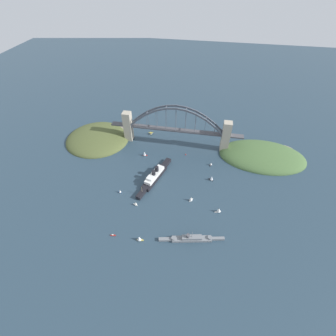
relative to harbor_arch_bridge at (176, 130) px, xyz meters
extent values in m
plane|color=#283D4C|center=(0.00, 0.00, -32.67)|extent=(1400.00, 1400.00, 0.00)
cube|color=#ADA38E|center=(-92.45, 0.00, -2.98)|extent=(14.85, 14.70, 59.38)
cube|color=#ADA38E|center=(92.45, 0.00, -2.98)|extent=(14.85, 14.70, 59.38)
cube|color=#47474C|center=(0.00, 0.00, 0.13)|extent=(170.05, 11.46, 2.40)
cube|color=#47474C|center=(-111.87, 0.00, 0.13)|extent=(24.00, 11.46, 2.40)
cube|color=#47474C|center=(111.87, 0.00, 0.13)|extent=(24.00, 11.46, 2.40)
cube|color=#4C515B|center=(-79.86, -5.16, 8.53)|extent=(19.95, 1.80, 19.13)
cube|color=#4C515B|center=(-62.12, -5.16, 23.48)|extent=(19.65, 1.80, 15.65)
cube|color=#4C515B|center=(-44.37, -5.16, 34.68)|extent=(19.24, 1.80, 12.17)
cube|color=#4C515B|center=(-26.62, -5.16, 42.15)|extent=(18.71, 1.80, 8.66)
cube|color=#4C515B|center=(-8.87, -5.16, 45.89)|extent=(18.08, 1.80, 5.05)
cube|color=#4C515B|center=(8.87, -5.16, 45.89)|extent=(18.08, 1.80, 5.05)
cube|color=#4C515B|center=(26.62, -5.16, 42.15)|extent=(18.71, 1.80, 8.66)
cube|color=#4C515B|center=(44.37, -5.16, 34.68)|extent=(19.24, 1.80, 12.17)
cube|color=#4C515B|center=(62.12, -5.16, 23.48)|extent=(19.65, 1.80, 15.65)
cube|color=#4C515B|center=(79.86, -5.16, 8.53)|extent=(19.95, 1.80, 19.13)
cube|color=#4C515B|center=(-79.86, 5.16, 8.53)|extent=(19.95, 1.80, 19.13)
cube|color=#4C515B|center=(-62.12, 5.16, 23.48)|extent=(19.65, 1.80, 15.65)
cube|color=#4C515B|center=(-44.37, 5.16, 34.68)|extent=(19.24, 1.80, 12.17)
cube|color=#4C515B|center=(-26.62, 5.16, 42.15)|extent=(18.71, 1.80, 8.66)
cube|color=#4C515B|center=(-8.87, 5.16, 45.89)|extent=(18.08, 1.80, 5.05)
cube|color=#4C515B|center=(8.87, 5.16, 45.89)|extent=(18.08, 1.80, 5.05)
cube|color=#4C515B|center=(26.62, 5.16, 42.15)|extent=(18.71, 1.80, 8.66)
cube|color=#4C515B|center=(44.37, 5.16, 34.68)|extent=(19.24, 1.80, 12.17)
cube|color=#4C515B|center=(62.12, 5.16, 23.48)|extent=(19.65, 1.80, 15.65)
cube|color=#4C515B|center=(79.86, 5.16, 8.53)|extent=(19.95, 1.80, 19.13)
cube|color=#4C515B|center=(-88.74, 0.00, 0.13)|extent=(1.40, 10.31, 1.40)
cube|color=#4C515B|center=(-53.24, 0.00, 30.01)|extent=(1.40, 10.31, 1.40)
cube|color=#4C515B|center=(-17.75, 0.00, 44.96)|extent=(1.40, 10.31, 1.40)
cube|color=#4C515B|center=(17.75, 0.00, 44.96)|extent=(1.40, 10.31, 1.40)
cube|color=#4C515B|center=(53.24, 0.00, 30.01)|extent=(1.40, 10.31, 1.40)
cube|color=#4C515B|center=(88.74, 0.00, 0.13)|extent=(1.40, 10.31, 1.40)
cylinder|color=#4C515B|center=(-70.99, -5.16, 9.13)|extent=(0.56, 0.56, 15.61)
cylinder|color=#4C515B|center=(-70.99, 5.16, 9.13)|extent=(0.56, 0.56, 15.61)
cylinder|color=#4C515B|center=(-53.24, -5.16, 15.67)|extent=(0.56, 0.56, 28.69)
cylinder|color=#4C515B|center=(-53.24, 5.16, 15.67)|extent=(0.56, 0.56, 28.69)
cylinder|color=#4C515B|center=(-35.49, -5.16, 20.34)|extent=(0.56, 0.56, 38.02)
cylinder|color=#4C515B|center=(-35.49, 5.16, 20.34)|extent=(0.56, 0.56, 38.02)
cylinder|color=#4C515B|center=(-17.75, -5.16, 23.14)|extent=(0.56, 0.56, 43.63)
cylinder|color=#4C515B|center=(-17.75, 5.16, 23.14)|extent=(0.56, 0.56, 43.63)
cylinder|color=#4C515B|center=(0.00, -5.16, 24.08)|extent=(0.56, 0.56, 45.50)
cylinder|color=#4C515B|center=(0.00, 5.16, 24.08)|extent=(0.56, 0.56, 45.50)
cylinder|color=#4C515B|center=(17.75, -5.16, 23.14)|extent=(0.56, 0.56, 43.63)
cylinder|color=#4C515B|center=(17.75, 5.16, 23.14)|extent=(0.56, 0.56, 43.63)
cylinder|color=#4C515B|center=(35.49, -5.16, 20.34)|extent=(0.56, 0.56, 38.02)
cylinder|color=#4C515B|center=(35.49, 5.16, 20.34)|extent=(0.56, 0.56, 38.02)
cylinder|color=#4C515B|center=(53.24, -5.16, 15.67)|extent=(0.56, 0.56, 28.69)
cylinder|color=#4C515B|center=(53.24, 5.16, 15.67)|extent=(0.56, 0.56, 28.69)
cylinder|color=#4C515B|center=(70.99, -5.16, 9.13)|extent=(0.56, 0.56, 15.61)
cylinder|color=#4C515B|center=(70.99, 5.16, 9.13)|extent=(0.56, 0.56, 15.61)
ellipsoid|color=#476638|center=(-162.77, 9.84, -32.67)|extent=(154.71, 96.98, 30.12)
ellipsoid|color=#756B5B|center=(-197.58, -16.83, -32.67)|extent=(54.15, 29.09, 16.57)
ellipsoid|color=#4C562D|center=(155.03, 12.64, -32.67)|extent=(124.06, 120.60, 28.56)
ellipsoid|color=#756B5B|center=(127.12, -20.52, -32.67)|extent=(43.42, 36.18, 15.71)
cube|color=black|center=(18.68, 99.82, -29.61)|extent=(31.62, 62.42, 6.12)
cube|color=black|center=(31.03, 138.66, -29.61)|extent=(13.38, 21.71, 6.12)
cube|color=black|center=(6.33, 60.98, -29.61)|extent=(14.82, 22.17, 6.12)
cube|color=white|center=(18.68, 99.82, -23.87)|extent=(25.02, 47.23, 5.36)
cube|color=white|center=(22.50, 111.83, -19.60)|extent=(12.88, 12.74, 3.20)
cylinder|color=black|center=(19.37, 102.00, -17.06)|extent=(6.18, 6.18, 8.27)
cylinder|color=black|center=(16.24, 92.17, -17.06)|extent=(6.18, 6.18, 8.27)
cylinder|color=tan|center=(30.25, 136.23, -21.55)|extent=(0.50, 0.50, 10.00)
cube|color=slate|center=(-53.95, 201.21, -30.91)|extent=(52.58, 18.58, 3.52)
cube|color=slate|center=(-87.89, 194.41, -30.91)|extent=(17.72, 7.17, 3.52)
cube|color=slate|center=(-20.02, 208.02, -30.91)|extent=(17.87, 7.92, 3.52)
cube|color=slate|center=(-53.95, 201.21, -27.16)|extent=(26.79, 11.80, 3.97)
cylinder|color=slate|center=(-77.28, 196.54, -28.04)|extent=(5.98, 5.98, 2.20)
cylinder|color=slate|center=(-30.63, 205.89, -28.04)|extent=(5.98, 5.98, 2.20)
cylinder|color=slate|center=(-53.95, 201.21, -20.18)|extent=(0.60, 0.60, 10.00)
cylinder|color=#4C4C51|center=(-48.86, 202.23, -22.98)|extent=(4.70, 4.70, 4.40)
cylinder|color=#B7B7B2|center=(56.13, -23.89, -32.22)|extent=(1.58, 6.12, 0.90)
cylinder|color=#B7B7B2|center=(52.48, -24.31, -32.22)|extent=(1.58, 6.12, 0.90)
cylinder|color=maroon|center=(56.13, -23.89, -31.20)|extent=(0.14, 0.14, 1.14)
cylinder|color=maroon|center=(52.48, -24.31, -31.20)|extent=(0.14, 0.14, 1.14)
ellipsoid|color=gold|center=(54.30, -24.10, -29.99)|extent=(2.13, 7.74, 1.27)
cylinder|color=maroon|center=(54.69, -27.52, -29.99)|extent=(1.29, 0.93, 1.21)
cube|color=gold|center=(54.41, -25.05, -29.45)|extent=(9.57, 2.76, 0.20)
cube|color=gold|center=(53.92, -20.76, -29.87)|extent=(3.69, 1.50, 0.12)
cube|color=maroon|center=(53.92, -20.76, -28.61)|extent=(0.24, 1.11, 1.50)
cube|color=#B2231E|center=(49.01, 44.68, -32.27)|extent=(5.55, 3.22, 0.80)
cube|color=#B2231E|center=(45.64, 43.80, -32.27)|extent=(1.91, 1.30, 0.80)
cube|color=#B2231E|center=(52.38, 45.57, -32.27)|extent=(1.95, 1.47, 0.80)
cylinder|color=tan|center=(48.59, 44.57, -27.22)|extent=(0.16, 0.16, 9.31)
cone|color=white|center=(50.06, 44.96, -27.68)|extent=(5.85, 5.85, 7.45)
cube|color=silver|center=(-46.10, 134.83, -32.26)|extent=(4.38, 5.50, 0.81)
cube|color=silver|center=(-47.72, 131.88, -32.26)|extent=(1.69, 1.96, 0.81)
cube|color=silver|center=(-44.49, 137.78, -32.26)|extent=(1.86, 2.05, 0.81)
cylinder|color=tan|center=(-46.31, 134.46, -27.77)|extent=(0.16, 0.16, 8.18)
cone|color=white|center=(-45.60, 135.75, -28.18)|extent=(6.28, 6.28, 6.54)
cube|color=silver|center=(35.03, 158.55, -32.19)|extent=(4.68, 3.31, 0.96)
cube|color=silver|center=(37.70, 157.55, -32.19)|extent=(1.64, 1.31, 0.96)
cube|color=silver|center=(32.36, 159.55, -32.19)|extent=(1.70, 1.48, 0.96)
cylinder|color=tan|center=(35.36, 158.42, -28.79)|extent=(0.16, 0.16, 5.84)
cone|color=silver|center=(34.19, 158.86, -29.08)|extent=(5.04, 5.04, 4.67)
cube|color=#234C8C|center=(65.89, 139.22, -32.24)|extent=(4.12, 2.77, 0.86)
cube|color=#234C8C|center=(68.28, 138.40, -32.24)|extent=(1.43, 1.10, 0.86)
cube|color=#234C8C|center=(63.50, 140.05, -32.24)|extent=(1.48, 1.24, 0.86)
cylinder|color=tan|center=(66.19, 139.12, -28.86)|extent=(0.16, 0.16, 5.91)
cone|color=white|center=(65.15, 139.48, -29.15)|extent=(4.42, 4.42, 4.73)
cube|color=black|center=(-71.26, 50.22, -32.18)|extent=(2.92, 4.32, 0.97)
cube|color=black|center=(-70.44, 52.73, -32.18)|extent=(1.17, 1.50, 0.97)
cube|color=black|center=(-72.09, 47.71, -32.18)|extent=(1.32, 1.55, 0.97)
cylinder|color=tan|center=(-71.16, 50.53, -28.85)|extent=(0.16, 0.16, 5.70)
cone|color=white|center=(-71.52, 49.43, -29.14)|extent=(4.58, 4.58, 4.56)
cube|color=silver|center=(-86.58, 149.81, -32.13)|extent=(6.05, 3.90, 1.09)
cube|color=silver|center=(-83.03, 151.08, -32.13)|extent=(2.10, 1.53, 1.09)
cube|color=silver|center=(-90.14, 148.54, -32.13)|extent=(2.16, 1.71, 1.09)
cylinder|color=tan|center=(-86.14, 149.97, -27.37)|extent=(0.16, 0.16, 8.43)
cone|color=white|center=(-87.70, 149.42, -27.79)|extent=(6.64, 6.64, 6.75)
cube|color=gold|center=(12.38, 214.06, -32.19)|extent=(5.80, 3.05, 0.96)
cube|color=gold|center=(8.66, 213.72, -32.19)|extent=(1.96, 1.31, 0.96)
cube|color=gold|center=(16.09, 214.40, -32.19)|extent=(1.98, 1.54, 0.96)
cylinder|color=tan|center=(11.91, 214.02, -27.51)|extent=(0.16, 0.16, 8.39)
cone|color=white|center=(13.54, 214.16, -27.93)|extent=(5.57, 5.57, 6.71)
cube|color=#B2231E|center=(49.91, 214.01, -32.04)|extent=(4.71, 2.30, 1.26)
cube|color=#B2231E|center=(46.94, 213.53, -32.04)|extent=(1.63, 1.11, 1.26)
cube|color=#B2231E|center=(52.89, 214.49, -32.04)|extent=(1.65, 1.28, 1.26)
cube|color=beige|center=(50.47, 214.10, -30.79)|extent=(2.43, 1.62, 1.24)
cube|color=black|center=(-73.36, 85.79, -32.13)|extent=(5.41, 4.54, 1.08)
cube|color=black|center=(-70.47, 83.83, -32.13)|extent=(1.93, 1.70, 1.08)
cube|color=black|center=(-76.24, 87.74, -32.13)|extent=(2.03, 1.85, 1.08)
cylinder|color=tan|center=(-73.00, 85.54, -27.33)|extent=(0.16, 0.16, 8.52)
cone|color=white|center=(-74.26, 86.39, -27.76)|extent=(6.64, 6.64, 6.82)
cone|color=red|center=(-24.08, 28.56, -31.57)|extent=(2.20, 2.20, 2.20)
sphere|color=#F2E566|center=(-24.08, 28.56, -30.17)|extent=(0.50, 0.50, 0.50)
camera|label=1|loc=(-53.34, 370.37, 252.09)|focal=25.62mm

